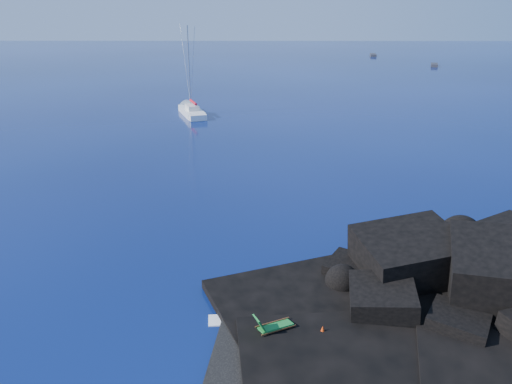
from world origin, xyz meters
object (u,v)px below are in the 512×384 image
at_px(sunbather, 319,348).
at_px(distant_boat_b, 434,66).
at_px(marker_cone, 322,331).
at_px(distant_boat_a, 373,56).
at_px(deck_chair, 276,322).
at_px(sailboat, 192,115).

relative_size(sunbather, distant_boat_b, 0.34).
relative_size(marker_cone, distant_boat_b, 0.11).
height_order(sunbather, marker_cone, marker_cone).
relative_size(marker_cone, distant_boat_a, 0.10).
xyz_separation_m(sunbather, marker_cone, (0.27, 1.04, 0.09)).
height_order(deck_chair, distant_boat_a, deck_chair).
height_order(sunbather, distant_boat_a, sunbather).
bearing_deg(sunbather, sailboat, 114.90).
relative_size(distant_boat_a, distant_boat_b, 1.04).
distance_m(marker_cone, distant_boat_a, 136.17).
height_order(marker_cone, distant_boat_b, marker_cone).
bearing_deg(sunbather, marker_cone, 87.10).
bearing_deg(sailboat, distant_boat_a, 43.75).
xyz_separation_m(sunbather, distant_boat_a, (30.71, 133.76, -0.52)).
xyz_separation_m(sailboat, distant_boat_b, (51.99, 57.94, 0.00)).
xyz_separation_m(sailboat, deck_chair, (10.00, -48.78, 0.95)).
bearing_deg(sailboat, deck_chair, -97.76).
distance_m(deck_chair, distant_boat_a, 136.46).
bearing_deg(distant_boat_a, deck_chair, -96.30).
height_order(distant_boat_a, distant_boat_b, distant_boat_a).
bearing_deg(distant_boat_b, sunbather, -93.53).
bearing_deg(deck_chair, sailboat, 75.78).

